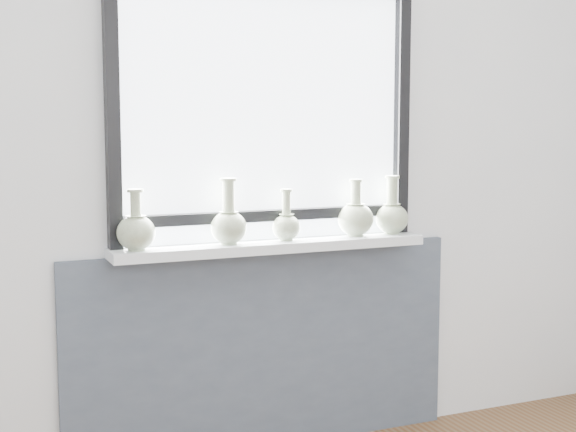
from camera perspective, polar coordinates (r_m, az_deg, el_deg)
name	(u,v)px	position (r m, az deg, el deg)	size (l,w,h in m)	color
back_wall	(263,142)	(3.31, -1.78, 5.30)	(3.60, 0.02, 2.60)	silver
apron_panel	(266,350)	(3.41, -1.54, -9.47)	(1.70, 0.03, 0.86)	#495261
windowsill	(272,246)	(3.25, -1.11, -2.15)	(1.32, 0.18, 0.04)	silver
window	(266,107)	(3.28, -1.55, 7.75)	(1.30, 0.06, 1.05)	black
vase_a	(136,230)	(3.06, -10.75, -1.00)	(0.15, 0.15, 0.23)	#A8B793
vase_b	(229,224)	(3.17, -4.24, -0.55)	(0.14, 0.14, 0.26)	#A8B793
vase_c	(286,225)	(3.26, -0.12, -0.61)	(0.12, 0.12, 0.21)	#A8B793
vase_d	(356,217)	(3.41, 4.83, -0.09)	(0.15, 0.15, 0.24)	#A8B793
vase_e	(392,215)	(3.49, 7.39, 0.05)	(0.14, 0.14, 0.25)	#A8B793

